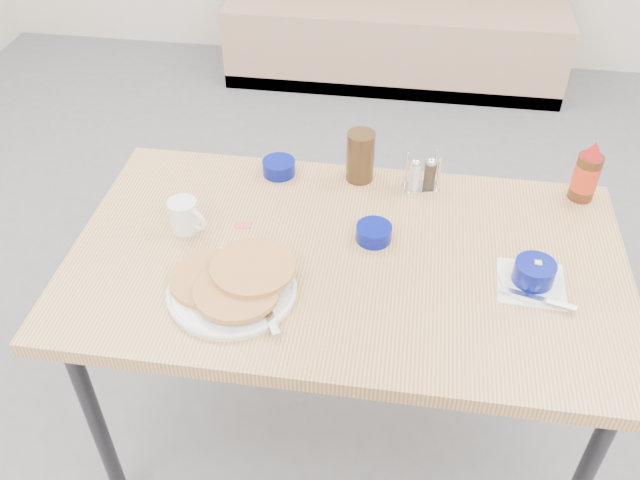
# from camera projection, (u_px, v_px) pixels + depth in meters

# --- Properties ---
(booth_bench) EXTENTS (1.90, 0.56, 1.22)m
(booth_bench) POSITION_uv_depth(u_px,v_px,m) (396.00, 16.00, 3.88)
(booth_bench) COLOR tan
(booth_bench) RESTS_ON ground
(dining_table) EXTENTS (1.40, 0.80, 0.76)m
(dining_table) POSITION_uv_depth(u_px,v_px,m) (346.00, 273.00, 1.75)
(dining_table) COLOR tan
(dining_table) RESTS_ON ground
(pancake_plate) EXTENTS (0.31, 0.31, 0.05)m
(pancake_plate) POSITION_uv_depth(u_px,v_px,m) (233.00, 284.00, 1.60)
(pancake_plate) COLOR white
(pancake_plate) RESTS_ON dining_table
(coffee_mug) EXTENTS (0.11, 0.08, 0.09)m
(coffee_mug) POSITION_uv_depth(u_px,v_px,m) (185.00, 215.00, 1.76)
(coffee_mug) COLOR white
(coffee_mug) RESTS_ON dining_table
(grits_setting) EXTENTS (0.18, 0.17, 0.07)m
(grits_setting) POSITION_uv_depth(u_px,v_px,m) (533.00, 276.00, 1.61)
(grits_setting) COLOR white
(grits_setting) RESTS_ON dining_table
(creamer_bowl) EXTENTS (0.10, 0.10, 0.04)m
(creamer_bowl) POSITION_uv_depth(u_px,v_px,m) (279.00, 167.00, 1.97)
(creamer_bowl) COLOR #050E71
(creamer_bowl) RESTS_ON dining_table
(butter_bowl) EXTENTS (0.09, 0.09, 0.04)m
(butter_bowl) POSITION_uv_depth(u_px,v_px,m) (374.00, 233.00, 1.74)
(butter_bowl) COLOR #050E71
(butter_bowl) RESTS_ON dining_table
(amber_tumbler) EXTENTS (0.10, 0.10, 0.15)m
(amber_tumbler) POSITION_uv_depth(u_px,v_px,m) (360.00, 156.00, 1.91)
(amber_tumbler) COLOR #372411
(amber_tumbler) RESTS_ON dining_table
(condiment_caddy) EXTENTS (0.11, 0.08, 0.12)m
(condiment_caddy) POSITION_uv_depth(u_px,v_px,m) (422.00, 176.00, 1.90)
(condiment_caddy) COLOR silver
(condiment_caddy) RESTS_ON dining_table
(syrup_bottle) EXTENTS (0.07, 0.07, 0.18)m
(syrup_bottle) POSITION_uv_depth(u_px,v_px,m) (587.00, 174.00, 1.84)
(syrup_bottle) COLOR #47230F
(syrup_bottle) RESTS_ON dining_table
(sugar_wrapper) EXTENTS (0.05, 0.03, 0.00)m
(sugar_wrapper) POSITION_uv_depth(u_px,v_px,m) (243.00, 225.00, 1.80)
(sugar_wrapper) COLOR #E44C62
(sugar_wrapper) RESTS_ON dining_table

